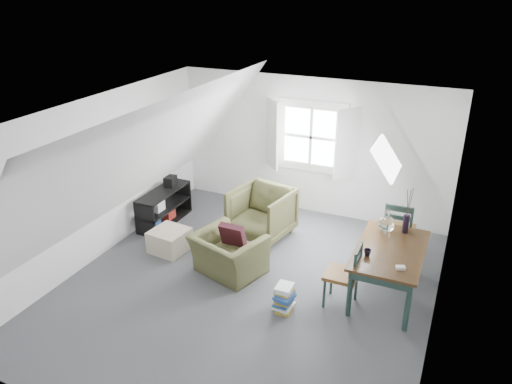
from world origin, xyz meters
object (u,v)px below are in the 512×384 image
at_px(ottoman, 170,240).
at_px(magazine_stack, 284,298).
at_px(armchair_near, 229,272).
at_px(dining_chair_near, 344,274).
at_px(media_shelf, 163,209).
at_px(dining_chair_far, 398,229).
at_px(dining_table, 390,255).
at_px(armchair_far, 261,235).

distance_m(ottoman, magazine_stack, 2.35).
bearing_deg(armchair_near, dining_chair_near, -165.30).
bearing_deg(media_shelf, dining_chair_far, 2.44).
relative_size(ottoman, dining_table, 0.37).
height_order(ottoman, dining_table, dining_table).
xyz_separation_m(ottoman, media_shelf, (-0.63, 0.77, 0.10)).
distance_m(armchair_near, dining_table, 2.37).
relative_size(dining_chair_far, dining_chair_near, 1.09).
xyz_separation_m(dining_table, dining_chair_near, (-0.49, -0.45, -0.16)).
distance_m(dining_table, dining_chair_far, 1.03).
bearing_deg(ottoman, armchair_far, 42.87).
relative_size(armchair_near, media_shelf, 0.80).
bearing_deg(dining_table, armchair_near, -167.50).
height_order(armchair_far, magazine_stack, armchair_far).
xyz_separation_m(armchair_near, magazine_stack, (1.08, -0.52, 0.19)).
height_order(ottoman, dining_chair_far, dining_chair_far).
xyz_separation_m(dining_chair_far, media_shelf, (-4.00, -0.44, -0.24)).
distance_m(armchair_far, magazine_stack, 2.10).
xyz_separation_m(armchair_far, ottoman, (-1.15, -1.06, 0.18)).
bearing_deg(armchair_near, dining_chair_far, -130.42).
bearing_deg(dining_chair_far, media_shelf, 24.46).
relative_size(ottoman, magazine_stack, 1.47).
xyz_separation_m(armchair_near, dining_chair_far, (2.21, 1.40, 0.52)).
relative_size(armchair_far, dining_table, 0.64).
height_order(dining_chair_near, magazine_stack, dining_chair_near).
distance_m(dining_chair_far, magazine_stack, 2.25).
bearing_deg(dining_chair_near, armchair_near, -107.89).
bearing_deg(dining_table, ottoman, -173.89).
bearing_deg(magazine_stack, ottoman, 162.33).
bearing_deg(armchair_near, ottoman, 7.73).
distance_m(armchair_far, dining_chair_far, 2.28).
height_order(dining_table, media_shelf, dining_table).
xyz_separation_m(dining_chair_far, magazine_stack, (-1.12, -1.92, -0.33)).
height_order(dining_chair_far, media_shelf, dining_chair_far).
distance_m(ottoman, dining_chair_near, 2.94).
bearing_deg(media_shelf, armchair_far, 5.56).
distance_m(armchair_near, ottoman, 1.19).
height_order(ottoman, magazine_stack, magazine_stack).
relative_size(armchair_far, dining_chair_near, 1.03).
xyz_separation_m(armchair_far, magazine_stack, (1.10, -1.78, 0.19)).
xyz_separation_m(dining_table, magazine_stack, (-1.17, -0.90, -0.45)).
height_order(dining_table, dining_chair_far, dining_chair_far).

